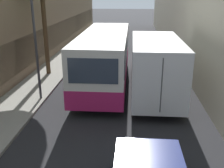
# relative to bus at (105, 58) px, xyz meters

# --- Properties ---
(ground_plane) EXTENTS (150.00, 150.00, 0.00)m
(ground_plane) POSITION_rel_bus_xyz_m (0.86, -0.05, -1.64)
(ground_plane) COLOR #232326
(sidewalk_left) EXTENTS (2.34, 60.00, 0.13)m
(sidewalk_left) POSITION_rel_bus_xyz_m (-3.95, -0.05, -1.58)
(sidewalk_left) COLOR gray
(sidewalk_left) RESTS_ON ground_plane
(bus) EXTENTS (2.57, 9.62, 3.11)m
(bus) POSITION_rel_bus_xyz_m (0.00, 0.00, 0.00)
(bus) COLOR silver
(bus) RESTS_ON ground_plane
(box_truck) EXTENTS (2.35, 8.07, 3.10)m
(box_truck) POSITION_rel_bus_xyz_m (2.78, -1.29, 0.00)
(box_truck) COLOR silver
(box_truck) RESTS_ON ground_plane
(panel_van) EXTENTS (1.90, 4.30, 1.88)m
(panel_van) POSITION_rel_bus_xyz_m (-0.83, 10.61, -0.59)
(panel_van) COLOR navy
(panel_van) RESTS_ON ground_plane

